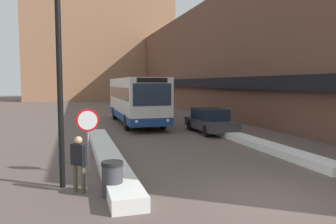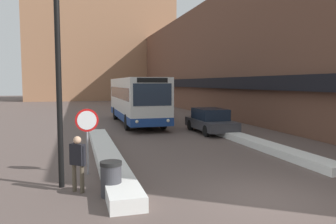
# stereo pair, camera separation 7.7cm
# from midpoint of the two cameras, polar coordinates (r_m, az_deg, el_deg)

# --- Properties ---
(ground_plane) EXTENTS (160.00, 160.00, 0.00)m
(ground_plane) POSITION_cam_midpoint_polar(r_m,az_deg,el_deg) (9.19, 16.86, -14.47)
(ground_plane) COLOR brown
(building_row_right) EXTENTS (5.50, 60.00, 10.98)m
(building_row_right) POSITION_cam_midpoint_polar(r_m,az_deg,el_deg) (34.64, 9.32, 9.00)
(building_row_right) COLOR brown
(building_row_right) RESTS_ON ground_plane
(building_backdrop_far) EXTENTS (26.00, 8.00, 18.44)m
(building_backdrop_far) POSITION_cam_midpoint_polar(r_m,az_deg,el_deg) (61.71, -11.72, 10.69)
(building_backdrop_far) COLOR #996B4C
(building_backdrop_far) RESTS_ON ground_plane
(snow_bank_left) EXTENTS (0.90, 11.90, 0.38)m
(snow_bank_left) POSITION_cam_midpoint_polar(r_m,az_deg,el_deg) (13.56, -10.82, -7.17)
(snow_bank_left) COLOR silver
(snow_bank_left) RESTS_ON ground_plane
(snow_bank_right) EXTENTS (0.90, 11.17, 0.32)m
(snow_bank_right) POSITION_cam_midpoint_polar(r_m,az_deg,el_deg) (16.61, 14.56, -5.10)
(snow_bank_right) COLOR silver
(snow_bank_right) RESTS_ON ground_plane
(city_bus) EXTENTS (2.68, 10.87, 3.39)m
(city_bus) POSITION_cam_midpoint_polar(r_m,az_deg,el_deg) (24.56, -5.72, 2.20)
(city_bus) COLOR silver
(city_bus) RESTS_ON ground_plane
(parked_car_front) EXTENTS (1.89, 4.34, 1.48)m
(parked_car_front) POSITION_cam_midpoint_polar(r_m,az_deg,el_deg) (20.26, 7.24, -1.49)
(parked_car_front) COLOR #38383D
(parked_car_front) RESTS_ON ground_plane
(stop_sign) EXTENTS (0.76, 0.08, 2.20)m
(stop_sign) POSITION_cam_midpoint_polar(r_m,az_deg,el_deg) (11.11, -14.00, -2.58)
(stop_sign) COLOR gray
(stop_sign) RESTS_ON ground_plane
(street_lamp) EXTENTS (1.46, 0.36, 6.88)m
(street_lamp) POSITION_cam_midpoint_polar(r_m,az_deg,el_deg) (9.92, -17.17, 11.70)
(street_lamp) COLOR black
(street_lamp) RESTS_ON ground_plane
(pedestrian) EXTENTS (0.45, 0.43, 1.58)m
(pedestrian) POSITION_cam_midpoint_polar(r_m,az_deg,el_deg) (9.47, -15.50, -7.86)
(pedestrian) COLOR brown
(pedestrian) RESTS_ON ground_plane
(trash_bin) EXTENTS (0.59, 0.59, 0.95)m
(trash_bin) POSITION_cam_midpoint_polar(r_m,az_deg,el_deg) (9.08, -9.91, -11.39)
(trash_bin) COLOR #38383D
(trash_bin) RESTS_ON ground_plane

